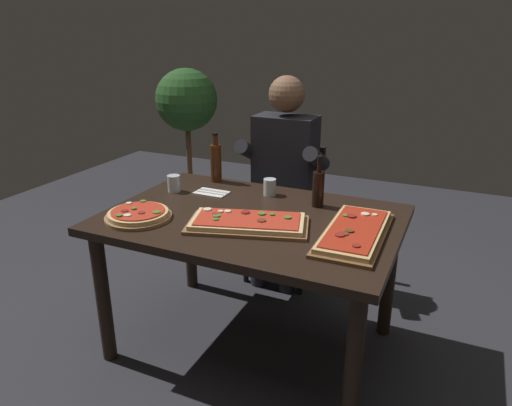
{
  "coord_description": "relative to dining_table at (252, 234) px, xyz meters",
  "views": [
    {
      "loc": [
        0.9,
        -1.92,
        1.59
      ],
      "look_at": [
        0.0,
        0.05,
        0.79
      ],
      "focal_mm": 33.25,
      "sensor_mm": 36.0,
      "label": 1
    }
  ],
  "objects": [
    {
      "name": "tumbler_near_camera",
      "position": [
        -0.55,
        0.15,
        0.14
      ],
      "size": [
        0.07,
        0.07,
        0.09
      ],
      "color": "silver",
      "rests_on": "dining_table"
    },
    {
      "name": "pizza_rectangular_left",
      "position": [
        0.51,
        -0.03,
        0.12
      ],
      "size": [
        0.27,
        0.59,
        0.05
      ],
      "color": "brown",
      "rests_on": "dining_table"
    },
    {
      "name": "napkin_cutlery_set",
      "position": [
        -0.34,
        0.21,
        0.1
      ],
      "size": [
        0.18,
        0.11,
        0.01
      ],
      "color": "white",
      "rests_on": "dining_table"
    },
    {
      "name": "diner_chair",
      "position": [
        -0.13,
        0.86,
        -0.16
      ],
      "size": [
        0.44,
        0.44,
        0.87
      ],
      "color": "black",
      "rests_on": "ground_plane"
    },
    {
      "name": "pizza_rectangular_front",
      "position": [
        0.04,
        -0.13,
        0.12
      ],
      "size": [
        0.6,
        0.42,
        0.05
      ],
      "color": "brown",
      "rests_on": "dining_table"
    },
    {
      "name": "oil_bottle_amber",
      "position": [
        -0.42,
        0.42,
        0.21
      ],
      "size": [
        0.07,
        0.07,
        0.29
      ],
      "color": "#47230F",
      "rests_on": "dining_table"
    },
    {
      "name": "wine_bottle_dark",
      "position": [
        0.25,
        0.26,
        0.19
      ],
      "size": [
        0.06,
        0.06,
        0.26
      ],
      "color": "black",
      "rests_on": "dining_table"
    },
    {
      "name": "dining_table",
      "position": [
        0.0,
        0.0,
        0.0
      ],
      "size": [
        1.4,
        0.96,
        0.74
      ],
      "color": "black",
      "rests_on": "ground_plane"
    },
    {
      "name": "ground_plane",
      "position": [
        0.0,
        0.0,
        -0.64
      ],
      "size": [
        6.4,
        6.4,
        0.0
      ],
      "primitive_type": "plane",
      "color": "#2D2D33"
    },
    {
      "name": "seated_diner",
      "position": [
        -0.13,
        0.74,
        0.1
      ],
      "size": [
        0.53,
        0.41,
        1.33
      ],
      "color": "#23232D",
      "rests_on": "ground_plane"
    },
    {
      "name": "potted_plant_corner",
      "position": [
        -1.26,
        1.43,
        0.17
      ],
      "size": [
        0.51,
        0.51,
        1.29
      ],
      "color": "#846042",
      "rests_on": "ground_plane"
    },
    {
      "name": "pizza_round_far",
      "position": [
        -0.48,
        -0.25,
        0.11
      ],
      "size": [
        0.32,
        0.32,
        0.05
      ],
      "color": "olive",
      "rests_on": "dining_table"
    },
    {
      "name": "tumbler_far_side",
      "position": [
        -0.04,
        0.32,
        0.13
      ],
      "size": [
        0.07,
        0.07,
        0.09
      ],
      "color": "silver",
      "rests_on": "dining_table"
    }
  ]
}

